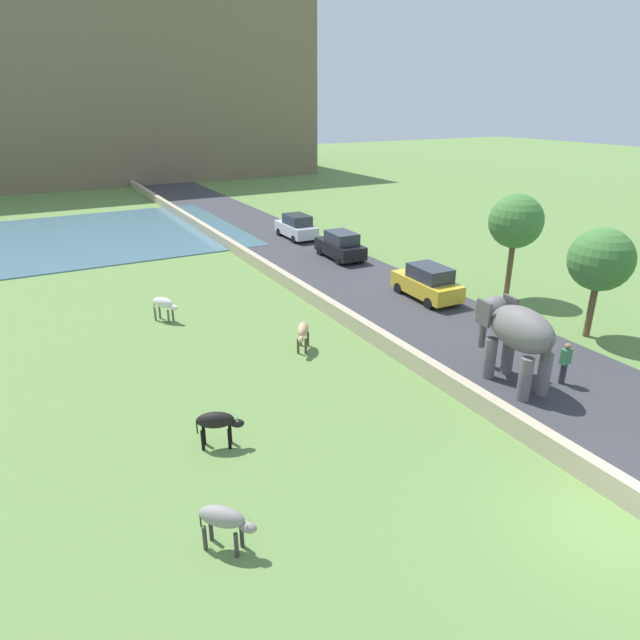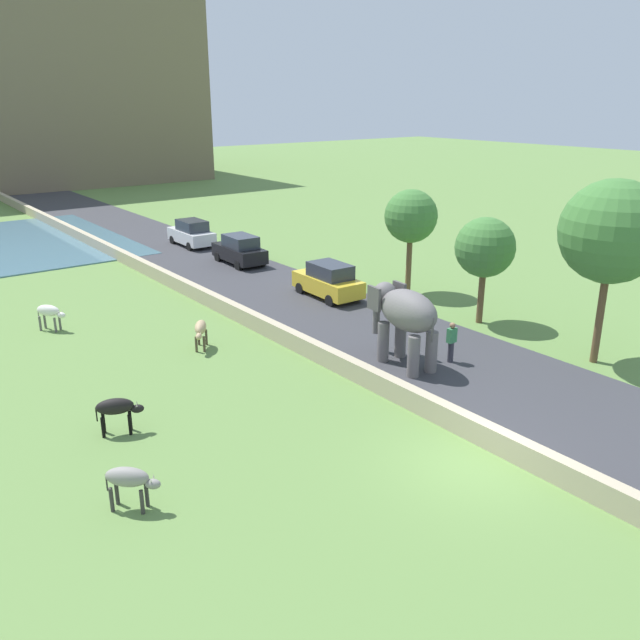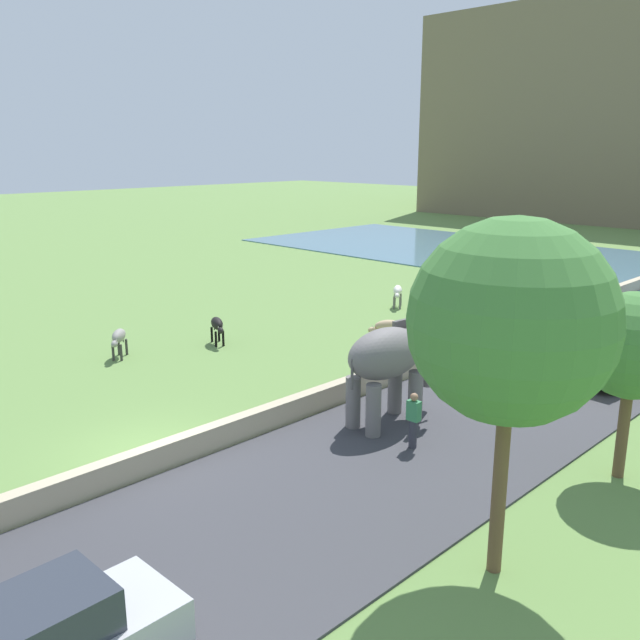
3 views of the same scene
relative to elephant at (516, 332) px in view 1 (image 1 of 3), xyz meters
The scene contains 15 objects.
ground_plane 7.39m from the elephant, 119.01° to the right, with size 220.00×220.00×0.00m, color #608442.
road_surface 14.02m from the elephant, 83.56° to the left, with size 7.00×120.00×0.06m, color #38383D.
barrier_wall 12.12m from the elephant, 100.77° to the left, with size 0.40×110.00×0.71m, color tan.
hill_distant 71.15m from the elephant, 97.70° to the left, with size 64.00×28.00×23.34m, color #75664C.
elephant is the anchor object (origin of this frame).
person_beside_elephant 2.19m from the elephant, 30.72° to the right, with size 0.36×0.22×1.63m.
car_white 23.64m from the elephant, 82.38° to the left, with size 1.84×4.02×1.80m.
car_black 17.44m from the elephant, 79.64° to the left, with size 1.92×4.06×1.80m.
car_yellow 9.13m from the elephant, 69.80° to the left, with size 1.92×4.06×1.80m.
cow_grey 11.91m from the elephant, 167.89° to the right, with size 1.23×1.21×1.15m.
cow_black 10.58m from the elephant, behind, with size 1.40×0.86×1.15m.
cow_white 15.26m from the elephant, 127.90° to the left, with size 1.09×1.32×1.15m.
cow_tan 8.12m from the elephant, 130.43° to the left, with size 1.06×1.33×1.15m.
tree_mid 9.93m from the elephant, 44.18° to the left, with size 2.65×2.65×5.28m.
tree_far 6.52m from the elephant, 13.36° to the left, with size 2.61×2.61×4.73m.
Camera 1 is at (-10.87, -5.68, 9.52)m, focal length 30.55 mm.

